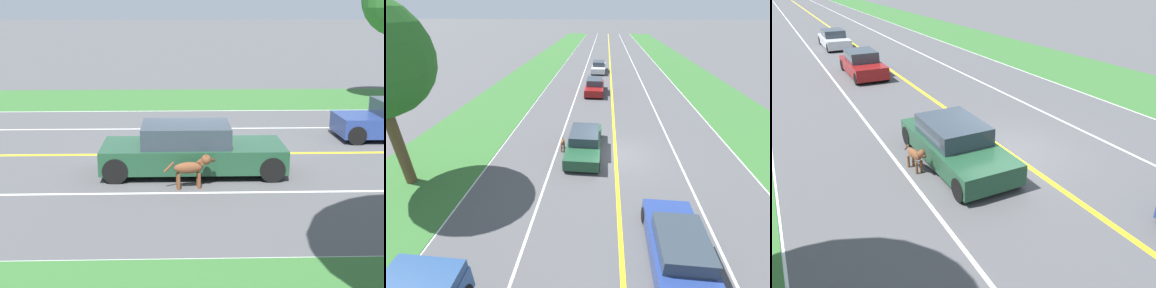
# 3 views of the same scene
# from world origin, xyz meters

# --- Properties ---
(ground_plane) EXTENTS (400.00, 400.00, 0.00)m
(ground_plane) POSITION_xyz_m (0.00, 0.00, 0.00)
(ground_plane) COLOR #4C4C4F
(centre_divider_line) EXTENTS (0.18, 160.00, 0.01)m
(centre_divider_line) POSITION_xyz_m (0.00, 0.00, 0.00)
(centre_divider_line) COLOR yellow
(centre_divider_line) RESTS_ON ground
(lane_edge_line_right) EXTENTS (0.14, 160.00, 0.01)m
(lane_edge_line_right) POSITION_xyz_m (7.00, 0.00, 0.00)
(lane_edge_line_right) COLOR white
(lane_edge_line_right) RESTS_ON ground
(lane_edge_line_left) EXTENTS (0.14, 160.00, 0.01)m
(lane_edge_line_left) POSITION_xyz_m (-7.00, 0.00, 0.00)
(lane_edge_line_left) COLOR white
(lane_edge_line_left) RESTS_ON ground
(lane_dash_same_dir) EXTENTS (0.10, 160.00, 0.01)m
(lane_dash_same_dir) POSITION_xyz_m (3.50, 0.00, 0.00)
(lane_dash_same_dir) COLOR white
(lane_dash_same_dir) RESTS_ON ground
(lane_dash_oncoming) EXTENTS (0.10, 160.00, 0.01)m
(lane_dash_oncoming) POSITION_xyz_m (-3.50, 0.00, 0.00)
(lane_dash_oncoming) COLOR white
(lane_dash_oncoming) RESTS_ON ground
(grass_verge_left) EXTENTS (6.00, 160.00, 0.03)m
(grass_verge_left) POSITION_xyz_m (-10.00, 0.00, 0.01)
(grass_verge_left) COLOR #33662D
(grass_verge_left) RESTS_ON ground
(ego_car) EXTENTS (1.92, 4.78, 1.32)m
(ego_car) POSITION_xyz_m (1.85, -0.20, 0.62)
(ego_car) COLOR #1E472D
(ego_car) RESTS_ON ground
(dog) EXTENTS (0.37, 1.26, 0.85)m
(dog) POSITION_xyz_m (3.14, -0.20, 0.53)
(dog) COLOR brown
(dog) RESTS_ON ground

